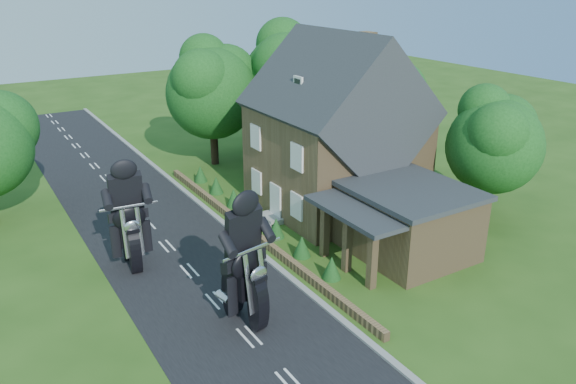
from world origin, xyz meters
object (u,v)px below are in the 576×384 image
motorcycle_lead (246,304)px  motorcycle_follow (132,251)px  garden_wall (250,231)px  house (336,135)px  annex (406,220)px

motorcycle_lead → motorcycle_follow: size_ratio=1.06×
garden_wall → house: 7.52m
motorcycle_lead → garden_wall: bearing=-130.6°
garden_wall → house: bearing=9.2°
house → motorcycle_lead: (-10.14, -8.07, -3.49)m
annex → motorcycle_follow: bearing=154.8°
garden_wall → annex: 8.19m
garden_wall → motorcycle_follow: 6.41m
house → motorcycle_lead: 13.42m
house → motorcycle_follow: 13.11m
house → motorcycle_lead: bearing=-141.5°
motorcycle_lead → motorcycle_follow: motorcycle_lead is taller
annex → motorcycle_follow: (-11.95, 5.62, -0.96)m
motorcycle_lead → motorcycle_follow: 7.30m
garden_wall → annex: bearing=-46.2°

